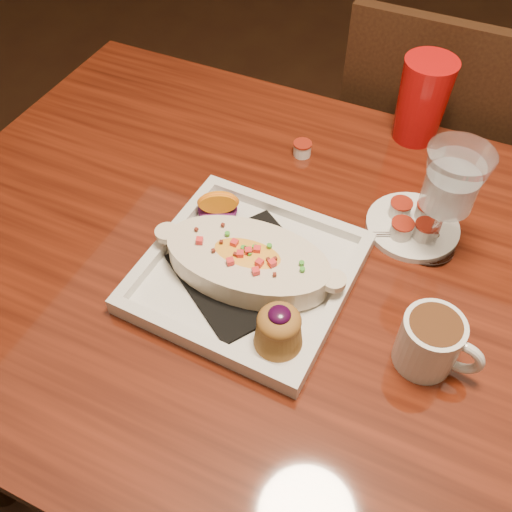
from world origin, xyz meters
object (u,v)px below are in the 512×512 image
at_px(chair_far, 425,164).
at_px(plate, 249,270).
at_px(red_tumbler, 422,101).
at_px(table, 350,327).
at_px(coffee_mug, 431,342).
at_px(goblet, 451,186).
at_px(saucer, 412,224).

relative_size(chair_far, plate, 2.99).
bearing_deg(red_tumbler, plate, -106.60).
bearing_deg(table, coffee_mug, -31.48).
xyz_separation_m(plate, red_tumbler, (0.13, 0.45, 0.05)).
bearing_deg(chair_far, coffee_mug, 99.53).
bearing_deg(coffee_mug, plate, -179.24).
xyz_separation_m(table, coffee_mug, (0.12, -0.07, 0.14)).
distance_m(table, goblet, 0.28).
height_order(saucer, red_tumbler, red_tumbler).
height_order(goblet, saucer, goblet).
relative_size(table, saucer, 9.90).
height_order(goblet, red_tumbler, goblet).
height_order(chair_far, coffee_mug, chair_far).
distance_m(table, chair_far, 0.65).
relative_size(chair_far, saucer, 6.14).
relative_size(plate, red_tumbler, 1.95).
distance_m(plate, coffee_mug, 0.28).
bearing_deg(plate, goblet, 40.29).
height_order(table, saucer, saucer).
relative_size(coffee_mug, red_tumbler, 0.72).
distance_m(plate, red_tumbler, 0.47).
distance_m(chair_far, plate, 0.75).
bearing_deg(goblet, chair_far, 98.59).
xyz_separation_m(chair_far, goblet, (0.08, -0.50, 0.38)).
bearing_deg(coffee_mug, goblet, 106.97).
distance_m(coffee_mug, saucer, 0.25).
xyz_separation_m(chair_far, red_tumbler, (-0.02, -0.23, 0.32)).
height_order(table, goblet, goblet).
relative_size(saucer, red_tumbler, 0.95).
relative_size(chair_far, coffee_mug, 8.08).
bearing_deg(coffee_mug, chair_far, 104.66).
height_order(plate, red_tumbler, red_tumbler).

